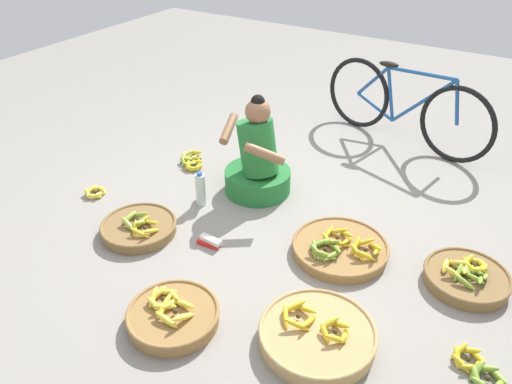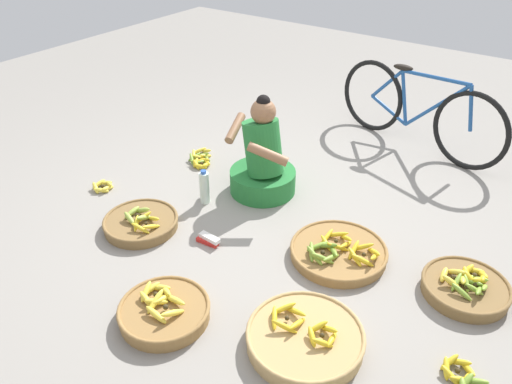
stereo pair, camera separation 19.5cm
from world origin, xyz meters
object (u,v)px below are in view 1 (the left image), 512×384
Objects in this scene: banana_basket_mid_left at (139,227)px; banana_basket_front_center at (173,315)px; bicycle_leaning at (404,106)px; water_bottle at (200,189)px; loose_bananas_back_center at (479,370)px; banana_basket_back_right at (467,277)px; loose_bananas_near_bicycle at (192,161)px; vendor_woman_front at (257,162)px; banana_basket_front_right at (317,335)px; banana_basket_back_left at (340,248)px; loose_bananas_near_vendor at (95,192)px; packet_carton_stack at (209,242)px.

banana_basket_front_center is at bearing -35.58° from banana_basket_mid_left.
water_bottle is at bearing -117.64° from bicycle_leaning.
banana_basket_mid_left is 1.76× the size of loose_bananas_back_center.
loose_bananas_near_bicycle is at bearing 172.20° from banana_basket_back_right.
bicycle_leaning is at bearing 44.25° from loose_bananas_near_bicycle.
vendor_woman_front is 0.75m from loose_bananas_near_bicycle.
banana_basket_front_right reaches higher than banana_basket_back_right.
vendor_woman_front is 1.60m from bicycle_leaning.
vendor_woman_front reaches higher than banana_basket_back_left.
loose_bananas_near_bicycle is (-1.40, -1.36, -0.33)m from bicycle_leaning.
loose_bananas_near_vendor is (-2.13, 0.43, -0.03)m from banana_basket_front_right.
loose_bananas_back_center is (0.20, -0.66, -0.02)m from banana_basket_back_right.
loose_bananas_near_bicycle is at bearing 133.69° from water_bottle.
banana_basket_back_left is 2.12× the size of loose_bananas_back_center.
banana_basket_back_left is (-0.20, 0.76, -0.01)m from banana_basket_front_right.
loose_bananas_back_center is (0.79, 0.24, -0.03)m from banana_basket_front_right.
banana_basket_back_left is (0.19, -1.82, -0.31)m from bicycle_leaning.
banana_basket_mid_left reaches higher than loose_bananas_near_bicycle.
vendor_woman_front is 1.69m from banana_basket_back_right.
banana_basket_back_left is 1.22× the size of banana_basket_front_center.
banana_basket_mid_left is 1.40m from banana_basket_back_left.
banana_basket_front_center is 2.75× the size of loose_bananas_near_vendor.
banana_basket_mid_left is 0.83× the size of banana_basket_front_right.
vendor_woman_front is at bearing 34.32° from loose_bananas_near_vendor.
loose_bananas_near_bicycle is at bearing 145.56° from banana_basket_front_right.
loose_bananas_near_bicycle is at bearing 124.17° from banana_basket_front_center.
banana_basket_back_right is at bearing 107.07° from loose_bananas_back_center.
water_bottle is 1.60× the size of packet_carton_stack.
packet_carton_stack is at bearing -83.62° from vendor_woman_front.
banana_basket_back_right is 2.73× the size of loose_bananas_near_vendor.
loose_bananas_back_center is (2.57, -0.98, 0.00)m from loose_bananas_near_bicycle.
banana_basket_front_right reaches higher than packet_carton_stack.
banana_basket_front_right is 1.07m from banana_basket_back_right.
banana_basket_back_left is (0.88, -0.39, -0.21)m from vendor_woman_front.
water_bottle is (0.16, 0.52, 0.09)m from banana_basket_mid_left.
water_bottle reaches higher than banana_basket_back_right.
banana_basket_mid_left is at bearing -114.87° from vendor_woman_front.
loose_bananas_near_vendor is at bearing 168.65° from banana_basket_front_right.
bicycle_leaning is at bearing 50.98° from loose_bananas_near_vendor.
bicycle_leaning is at bearing 74.66° from packet_carton_stack.
banana_basket_back_left is at bearing -23.71° from vendor_woman_front.
banana_basket_mid_left is 1.52m from banana_basket_front_right.
banana_basket_back_right reaches higher than loose_bananas_near_vendor.
loose_bananas_near_bicycle is at bearing -135.75° from bicycle_leaning.
loose_bananas_near_vendor is 0.68× the size of water_bottle.
loose_bananas_back_center is (1.17, -2.35, -0.33)m from bicycle_leaning.
banana_basket_mid_left is 1.63× the size of loose_bananas_near_bicycle.
banana_basket_mid_left is 0.53m from packet_carton_stack.
banana_basket_front_right is 2.18m from loose_bananas_near_vendor.
banana_basket_front_center is (-0.75, -0.29, -0.00)m from banana_basket_front_right.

